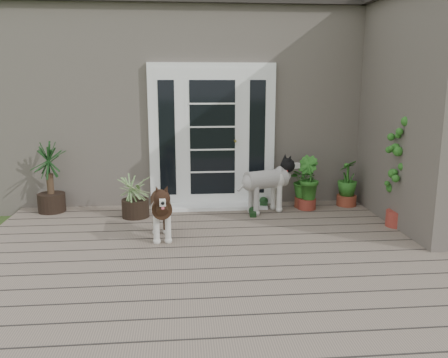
{
  "coord_description": "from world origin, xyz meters",
  "views": [
    {
      "loc": [
        -0.66,
        -4.37,
        2.01
      ],
      "look_at": [
        -0.1,
        1.75,
        0.7
      ],
      "focal_mm": 37.13,
      "sensor_mm": 36.0,
      "label": 1
    }
  ],
  "objects": [
    {
      "name": "door_unit",
      "position": [
        -0.2,
        2.6,
        1.19
      ],
      "size": [
        1.9,
        0.14,
        2.15
      ],
      "primitive_type": "cube",
      "color": "white",
      "rests_on": "deck"
    },
    {
      "name": "sapling",
      "position": [
        2.15,
        1.26,
        0.86
      ],
      "size": [
        0.51,
        0.51,
        1.49
      ],
      "primitive_type": null,
      "rotation": [
        0.0,
        0.0,
        -0.17
      ],
      "color": "#21621C",
      "rests_on": "deck"
    },
    {
      "name": "brindle_dog",
      "position": [
        -0.93,
        1.06,
        0.44
      ],
      "size": [
        0.39,
        0.78,
        0.63
      ],
      "primitive_type": null,
      "rotation": [
        0.0,
        0.0,
        3.23
      ],
      "color": "#3D2516",
      "rests_on": "deck"
    },
    {
      "name": "clog_left",
      "position": [
        0.57,
        2.4,
        0.17
      ],
      "size": [
        0.21,
        0.36,
        0.1
      ],
      "primitive_type": null,
      "rotation": [
        0.0,
        0.0,
        -0.18
      ],
      "color": "#153416",
      "rests_on": "deck"
    },
    {
      "name": "spider_plant",
      "position": [
        -1.33,
        2.02,
        0.46
      ],
      "size": [
        0.67,
        0.67,
        0.68
      ],
      "primitive_type": null,
      "rotation": [
        0.0,
        0.0,
        -0.05
      ],
      "color": "#7F965C",
      "rests_on": "deck"
    },
    {
      "name": "house_main",
      "position": [
        0.0,
        4.65,
        1.55
      ],
      "size": [
        7.4,
        4.0,
        3.1
      ],
      "primitive_type": "cube",
      "color": "#665E54",
      "rests_on": "ground"
    },
    {
      "name": "herb_a",
      "position": [
        1.15,
        2.31,
        0.42
      ],
      "size": [
        0.64,
        0.64,
        0.6
      ],
      "primitive_type": "imported",
      "rotation": [
        0.0,
        0.0,
        1.08
      ],
      "color": "#215E1A",
      "rests_on": "deck"
    },
    {
      "name": "white_dog",
      "position": [
        0.54,
        2.09,
        0.48
      ],
      "size": [
        0.93,
        0.67,
        0.71
      ],
      "primitive_type": null,
      "rotation": [
        0.0,
        0.0,
        -1.18
      ],
      "color": "silver",
      "rests_on": "deck"
    },
    {
      "name": "door_step",
      "position": [
        -0.2,
        2.4,
        0.14
      ],
      "size": [
        1.6,
        0.4,
        0.05
      ],
      "primitive_type": "cube",
      "color": "white",
      "rests_on": "deck"
    },
    {
      "name": "herb_b",
      "position": [
        1.19,
        2.2,
        0.41
      ],
      "size": [
        0.52,
        0.52,
        0.58
      ],
      "primitive_type": "imported",
      "rotation": [
        0.0,
        0.0,
        2.0
      ],
      "color": "#18561E",
      "rests_on": "deck"
    },
    {
      "name": "yucca",
      "position": [
        -2.58,
        2.4,
        0.66
      ],
      "size": [
        0.74,
        0.74,
        1.08
      ],
      "primitive_type": null,
      "rotation": [
        0.0,
        0.0,
        0.0
      ],
      "color": "black",
      "rests_on": "deck"
    },
    {
      "name": "roof_main",
      "position": [
        0.0,
        4.65,
        3.2
      ],
      "size": [
        7.6,
        4.2,
        0.2
      ],
      "primitive_type": "cube",
      "color": "#2D2826",
      "rests_on": "house_main"
    },
    {
      "name": "herb_c",
      "position": [
        1.85,
        2.34,
        0.4
      ],
      "size": [
        0.51,
        0.51,
        0.56
      ],
      "primitive_type": "imported",
      "rotation": [
        0.0,
        0.0,
        3.95
      ],
      "color": "#255017",
      "rests_on": "deck"
    },
    {
      "name": "clog_right",
      "position": [
        0.33,
        1.94,
        0.16
      ],
      "size": [
        0.15,
        0.28,
        0.08
      ],
      "primitive_type": null,
      "rotation": [
        0.0,
        0.0,
        -0.09
      ],
      "color": "black",
      "rests_on": "deck"
    },
    {
      "name": "deck",
      "position": [
        0.0,
        0.4,
        0.06
      ],
      "size": [
        6.2,
        4.6,
        0.12
      ],
      "primitive_type": "cube",
      "color": "#6B5B4C",
      "rests_on": "ground"
    }
  ]
}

